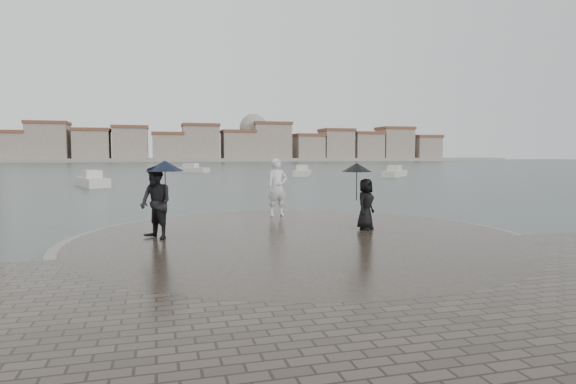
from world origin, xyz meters
name	(u,v)px	position (x,y,z in m)	size (l,w,h in m)	color
ground	(350,281)	(0.00, 0.00, 0.00)	(400.00, 400.00, 0.00)	#2B3835
kerb_ring	(301,243)	(0.00, 3.50, 0.16)	(12.50, 12.50, 0.32)	gray
quay_tip	(301,242)	(0.00, 3.50, 0.18)	(11.90, 11.90, 0.36)	#2D261E
statue	(277,187)	(0.42, 7.79, 1.39)	(0.75, 0.49, 2.05)	silver
visitor_left	(158,196)	(-3.73, 4.05, 1.49)	(1.33, 1.20, 2.04)	black
visitor_right	(363,193)	(2.08, 4.08, 1.43)	(1.14, 0.98, 1.95)	black
far_skyline	(149,145)	(-6.29, 160.71, 5.61)	(260.00, 20.00, 37.00)	gray
boats	(254,174)	(6.86, 44.73, 0.38)	(35.35, 33.38, 1.50)	beige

